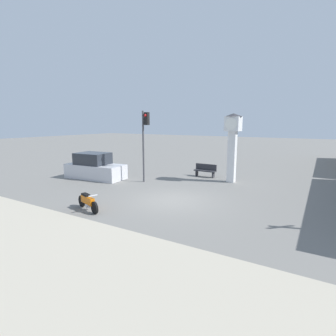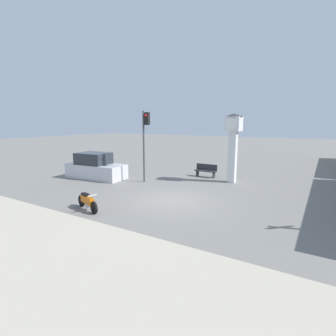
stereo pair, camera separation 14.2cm
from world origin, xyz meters
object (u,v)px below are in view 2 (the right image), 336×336
at_px(clock_tower, 233,137).
at_px(traffic_light, 145,134).
at_px(parked_car, 96,168).
at_px(motorcycle, 87,201).
at_px(bench, 206,170).

distance_m(clock_tower, traffic_light, 5.67).
bearing_deg(parked_car, traffic_light, 7.18).
distance_m(motorcycle, traffic_light, 6.63).
height_order(bench, parked_car, parked_car).
height_order(traffic_light, bench, traffic_light).
bearing_deg(parked_car, motorcycle, -51.69).
xyz_separation_m(traffic_light, bench, (2.74, 3.63, -2.68)).
distance_m(motorcycle, clock_tower, 9.95).
bearing_deg(clock_tower, traffic_light, -149.32).
relative_size(bench, parked_car, 0.37).
bearing_deg(traffic_light, parked_car, -167.72).
height_order(clock_tower, bench, clock_tower).
xyz_separation_m(bench, parked_car, (-6.53, -4.45, 0.26)).
xyz_separation_m(clock_tower, bench, (-2.13, 0.74, -2.48)).
distance_m(clock_tower, bench, 3.35).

